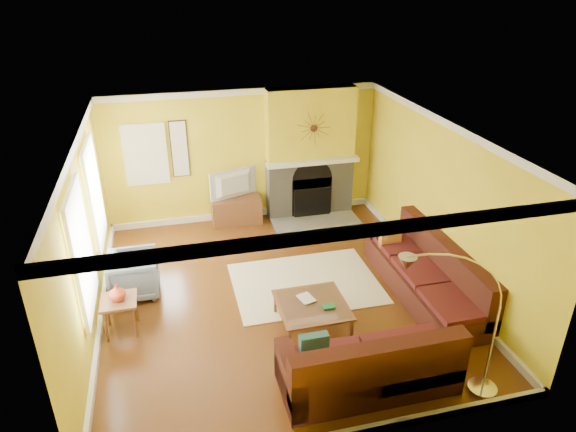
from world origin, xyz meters
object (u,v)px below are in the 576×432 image
object	(u,v)px
coffee_table	(312,315)
media_console	(237,210)
arc_lamp	(452,330)
sectional_sofa	(366,292)
side_table	(121,315)
armchair	(134,275)

from	to	relation	value
coffee_table	media_console	xyz separation A→B (m)	(-0.54, 3.66, 0.08)
coffee_table	media_console	bearing A→B (deg)	98.41
arc_lamp	sectional_sofa	bearing A→B (deg)	99.60
side_table	arc_lamp	world-z (taller)	arc_lamp
media_console	side_table	size ratio (longest dim) A/B	1.82
coffee_table	armchair	distance (m)	2.94
sectional_sofa	coffee_table	world-z (taller)	sectional_sofa
sectional_sofa	arc_lamp	distance (m)	1.90
sectional_sofa	arc_lamp	world-z (taller)	arc_lamp
sectional_sofa	media_console	xyz separation A→B (m)	(-1.38, 3.65, -0.17)
sectional_sofa	coffee_table	size ratio (longest dim) A/B	3.55
side_table	arc_lamp	distance (m)	4.56
media_console	coffee_table	bearing A→B (deg)	-81.59
side_table	arc_lamp	bearing A→B (deg)	-31.09
coffee_table	media_console	distance (m)	3.70
coffee_table	arc_lamp	world-z (taller)	arc_lamp
media_console	armchair	world-z (taller)	armchair
armchair	side_table	bearing A→B (deg)	169.32
coffee_table	side_table	bearing A→B (deg)	168.44
side_table	arc_lamp	size ratio (longest dim) A/B	0.26
armchair	side_table	world-z (taller)	armchair
side_table	armchair	bearing A→B (deg)	79.32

